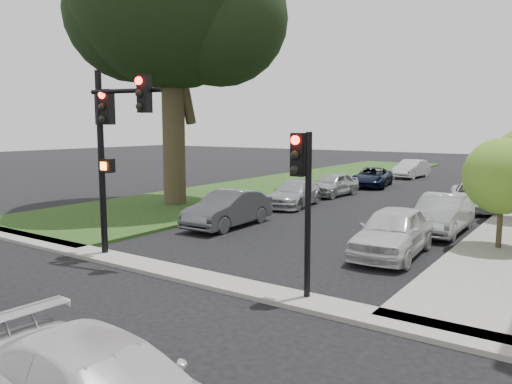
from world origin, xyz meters
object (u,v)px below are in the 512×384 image
Objects in this scene: traffic_signal_secondary at (303,184)px; car_parked_0 at (393,231)px; car_parked_5 at (228,209)px; car_parked_6 at (294,194)px; car_parked_2 at (474,197)px; car_parked_3 at (489,185)px; car_parked_8 at (372,177)px; car_parked_1 at (442,214)px; car_parked_9 at (411,169)px; traffic_signal_main at (111,130)px; small_tree_a at (503,176)px; car_parked_7 at (333,184)px.

traffic_signal_secondary is 0.87× the size of car_parked_0.
car_parked_5 reaches higher than car_parked_6.
car_parked_2 is 1.08× the size of car_parked_3.
car_parked_6 is at bearing -101.59° from car_parked_8.
car_parked_1 is 8.26m from car_parked_5.
car_parked_9 is (-7.11, 8.66, -0.04)m from car_parked_3.
car_parked_3 is at bearing 90.69° from car_parked_1.
car_parked_6 is (-0.53, 11.78, -3.28)m from traffic_signal_main.
car_parked_0 is at bearing -68.67° from car_parked_9.
traffic_signal_main is 17.60m from car_parked_2.
car_parked_2 is at bearing 106.35° from small_tree_a.
car_parked_1 is at bearing 24.61° from car_parked_5.
car_parked_5 is at bearing -154.24° from car_parked_1.
car_parked_3 reaches higher than car_parked_7.
small_tree_a is 0.84× the size of car_parked_5.
small_tree_a is 3.37m from car_parked_1.
car_parked_8 is at bearing 107.67° from traffic_signal_secondary.
car_parked_8 is at bearing 91.05° from traffic_signal_main.
car_parked_6 is at bearing 92.36° from car_parked_5.
car_parked_1 is 1.03× the size of car_parked_9.
traffic_signal_main is 1.33× the size of car_parked_9.
traffic_signal_secondary reaches higher than car_parked_6.
car_parked_2 is at bearing -56.53° from car_parked_9.
traffic_signal_secondary is at bearing -42.92° from car_parked_5.
car_parked_8 is at bearing 80.70° from car_parked_6.
small_tree_a is 9.98m from car_parked_5.
car_parked_2 is 7.79m from car_parked_7.
small_tree_a is 0.84× the size of car_parked_6.
traffic_signal_main is 1.22× the size of car_parked_8.
car_parked_2 is 1.10× the size of car_parked_9.
traffic_signal_secondary is 23.09m from car_parked_8.
traffic_signal_main reaches higher than car_parked_9.
car_parked_1 is at bearing -100.76° from car_parked_2.
traffic_signal_secondary is 0.83× the size of car_parked_2.
car_parked_1 is 0.94× the size of car_parked_2.
traffic_signal_secondary is 0.88× the size of car_parked_1.
small_tree_a is 11.05m from car_parked_6.
car_parked_0 is 25.02m from car_parked_9.
car_parked_0 is (6.90, 5.15, -3.16)m from traffic_signal_main.
traffic_signal_main reaches higher than car_parked_6.
small_tree_a reaches higher than car_parked_3.
car_parked_8 is 1.08× the size of car_parked_9.
car_parked_7 reaches higher than car_parked_6.
traffic_signal_main is 1.29× the size of car_parked_1.
car_parked_3 is 1.09× the size of car_parked_7.
car_parked_1 is (0.40, 4.31, -0.03)m from car_parked_0.
car_parked_7 is 5.53m from car_parked_8.
car_parked_3 is (0.47, 20.57, -1.98)m from traffic_signal_secondary.
car_parked_8 is (0.18, 5.52, -0.03)m from car_parked_7.
car_parked_8 is (-7.45, 1.34, -0.10)m from car_parked_3.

